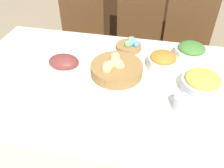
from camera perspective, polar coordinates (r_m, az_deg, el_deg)
ground_plane at (r=1.90m, az=0.59°, el=-16.46°), size 12.00×12.00×0.00m
dining_table at (r=1.62m, az=0.67°, el=-9.27°), size 1.84×1.06×0.72m
chair_far_right at (r=2.21m, az=17.70°, el=9.29°), size 0.43×0.43×1.00m
chair_far_left at (r=2.31m, az=-7.61°, el=12.18°), size 0.46×0.46×1.00m
chair_far_center at (r=2.21m, az=5.90°, el=10.91°), size 0.44×0.44×1.00m
sideboard at (r=2.98m, az=7.25°, el=16.55°), size 1.30×0.44×0.87m
bread_basket at (r=1.40m, az=0.99°, el=3.84°), size 0.31×0.31×0.12m
egg_basket at (r=1.65m, az=4.24°, el=9.23°), size 0.17×0.17×0.08m
ham_platter at (r=1.50m, az=-11.52°, el=5.08°), size 0.29×0.20×0.08m
carrot_bowl at (r=1.48m, az=12.12°, el=5.45°), size 0.18×0.18×0.10m
green_salad_bowl at (r=1.61m, az=18.42°, el=7.37°), size 0.20×0.20×0.11m
pineapple_bowl at (r=1.36m, az=20.79°, el=0.25°), size 0.22×0.22×0.11m
dinner_plate at (r=1.11m, az=3.38°, el=-10.46°), size 0.26×0.26×0.01m
fork at (r=1.14m, az=-4.43°, el=-9.28°), size 0.02×0.18×0.00m
knife at (r=1.11m, az=11.40°, el=-11.62°), size 0.02×0.18×0.00m
spoon at (r=1.12m, az=12.96°, el=-11.81°), size 0.02×0.18×0.00m
drinking_cup at (r=1.23m, az=16.39°, el=-4.43°), size 0.08×0.08×0.07m
butter_dish at (r=1.27m, az=-7.35°, el=-2.28°), size 0.12×0.08×0.03m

